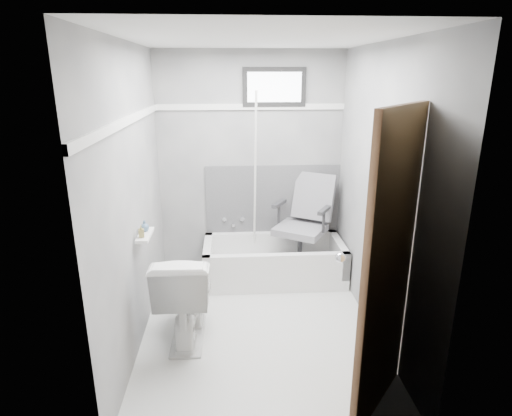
{
  "coord_description": "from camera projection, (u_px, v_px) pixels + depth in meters",
  "views": [
    {
      "loc": [
        -0.23,
        -3.31,
        2.16
      ],
      "look_at": [
        0.0,
        0.35,
        1.0
      ],
      "focal_mm": 30.0,
      "sensor_mm": 36.0,
      "label": 1
    }
  ],
  "objects": [
    {
      "name": "floor",
      "position": [
        258.0,
        326.0,
        3.81
      ],
      "size": [
        2.6,
        2.6,
        0.0
      ],
      "primitive_type": "plane",
      "color": "silver",
      "rests_on": "ground"
    },
    {
      "name": "ceiling",
      "position": [
        259.0,
        38.0,
        3.09
      ],
      "size": [
        2.6,
        2.6,
        0.0
      ],
      "primitive_type": "plane",
      "rotation": [
        3.14,
        0.0,
        0.0
      ],
      "color": "silver",
      "rests_on": "floor"
    },
    {
      "name": "wall_back",
      "position": [
        250.0,
        165.0,
        4.69
      ],
      "size": [
        2.0,
        0.02,
        2.4
      ],
      "primitive_type": "cube",
      "color": "slate",
      "rests_on": "floor"
    },
    {
      "name": "wall_front",
      "position": [
        276.0,
        267.0,
        2.22
      ],
      "size": [
        2.0,
        0.02,
        2.4
      ],
      "primitive_type": "cube",
      "color": "slate",
      "rests_on": "floor"
    },
    {
      "name": "wall_left",
      "position": [
        133.0,
        200.0,
        3.39
      ],
      "size": [
        0.02,
        2.6,
        2.4
      ],
      "primitive_type": "cube",
      "color": "slate",
      "rests_on": "floor"
    },
    {
      "name": "wall_right",
      "position": [
        380.0,
        195.0,
        3.51
      ],
      "size": [
        0.02,
        2.6,
        2.4
      ],
      "primitive_type": "cube",
      "color": "slate",
      "rests_on": "floor"
    },
    {
      "name": "bathtub",
      "position": [
        274.0,
        261.0,
        4.65
      ],
      "size": [
        1.5,
        0.7,
        0.42
      ],
      "primitive_type": null,
      "color": "silver",
      "rests_on": "floor"
    },
    {
      "name": "office_chair",
      "position": [
        301.0,
        223.0,
        4.59
      ],
      "size": [
        0.8,
        0.8,
        1.01
      ],
      "primitive_type": null,
      "rotation": [
        0.0,
        0.0,
        -0.54
      ],
      "color": "slate",
      "rests_on": "bathtub"
    },
    {
      "name": "toilet",
      "position": [
        185.0,
        294.0,
        3.57
      ],
      "size": [
        0.46,
        0.82,
        0.8
      ],
      "primitive_type": "imported",
      "rotation": [
        0.0,
        0.0,
        3.13
      ],
      "color": "white",
      "rests_on": "floor"
    },
    {
      "name": "door",
      "position": [
        452.0,
        294.0,
        2.35
      ],
      "size": [
        0.78,
        0.78,
        2.0
      ],
      "primitive_type": null,
      "color": "brown",
      "rests_on": "floor"
    },
    {
      "name": "window",
      "position": [
        274.0,
        87.0,
        4.44
      ],
      "size": [
        0.66,
        0.04,
        0.4
      ],
      "primitive_type": null,
      "color": "black",
      "rests_on": "wall_back"
    },
    {
      "name": "backerboard",
      "position": [
        273.0,
        199.0,
        4.82
      ],
      "size": [
        1.5,
        0.02,
        0.78
      ],
      "primitive_type": "cube",
      "color": "#4C4C4F",
      "rests_on": "wall_back"
    },
    {
      "name": "trim_back",
      "position": [
        250.0,
        107.0,
        4.49
      ],
      "size": [
        2.0,
        0.02,
        0.06
      ],
      "primitive_type": "cube",
      "color": "white",
      "rests_on": "wall_back"
    },
    {
      "name": "trim_left",
      "position": [
        128.0,
        121.0,
        3.2
      ],
      "size": [
        0.02,
        2.6,
        0.06
      ],
      "primitive_type": "cube",
      "color": "white",
      "rests_on": "wall_left"
    },
    {
      "name": "pole",
      "position": [
        255.0,
        183.0,
        4.51
      ],
      "size": [
        0.02,
        0.41,
        1.92
      ],
      "primitive_type": "cylinder",
      "rotation": [
        0.2,
        0.0,
        0.0
      ],
      "color": "silver",
      "rests_on": "bathtub"
    },
    {
      "name": "shelf",
      "position": [
        145.0,
        235.0,
        3.48
      ],
      "size": [
        0.1,
        0.32,
        0.02
      ],
      "primitive_type": "cube",
      "color": "white",
      "rests_on": "wall_left"
    },
    {
      "name": "soap_bottle_a",
      "position": [
        141.0,
        231.0,
        3.38
      ],
      "size": [
        0.05,
        0.05,
        0.1
      ],
      "primitive_type": "imported",
      "rotation": [
        0.0,
        0.0,
        0.17
      ],
      "color": "olive",
      "rests_on": "shelf"
    },
    {
      "name": "soap_bottle_b",
      "position": [
        145.0,
        226.0,
        3.52
      ],
      "size": [
        0.09,
        0.09,
        0.09
      ],
      "primitive_type": "imported",
      "rotation": [
        0.0,
        0.0,
        0.32
      ],
      "color": "#466380",
      "rests_on": "shelf"
    },
    {
      "name": "faucet",
      "position": [
        233.0,
        222.0,
        4.84
      ],
      "size": [
        0.26,
        0.1,
        0.16
      ],
      "primitive_type": null,
      "color": "silver",
      "rests_on": "wall_back"
    }
  ]
}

